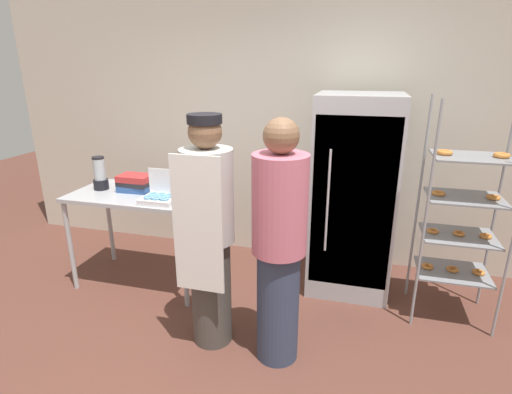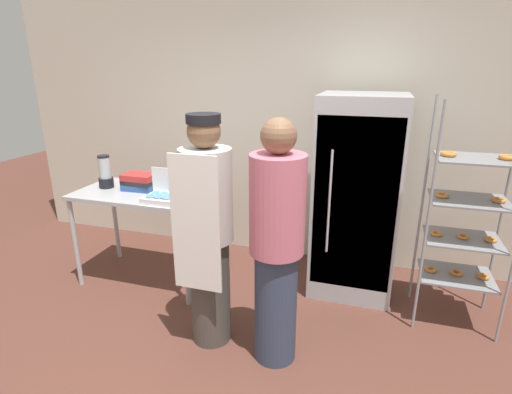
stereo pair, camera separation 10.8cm
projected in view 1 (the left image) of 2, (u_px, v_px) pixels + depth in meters
ground_plane at (218, 387)px, 2.65m from camera, size 14.00×14.00×0.00m
back_wall at (286, 118)px, 4.15m from camera, size 6.40×0.12×3.02m
refrigerator at (353, 196)px, 3.61m from camera, size 0.73×0.71×1.81m
baking_rack at (462, 216)px, 3.15m from camera, size 0.63×0.49×1.82m
prep_counter at (140, 203)px, 3.71m from camera, size 1.23×0.69×0.91m
donut_box at (160, 197)px, 3.41m from camera, size 0.30×0.23×0.27m
blender_pitcher at (100, 175)px, 3.75m from camera, size 0.14×0.14×0.31m
binder_stack at (136, 183)px, 3.72m from camera, size 0.31×0.22×0.15m
person_baker at (209, 232)px, 2.84m from camera, size 0.37×0.38×1.73m
person_customer at (279, 245)px, 2.67m from camera, size 0.37×0.37×1.74m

